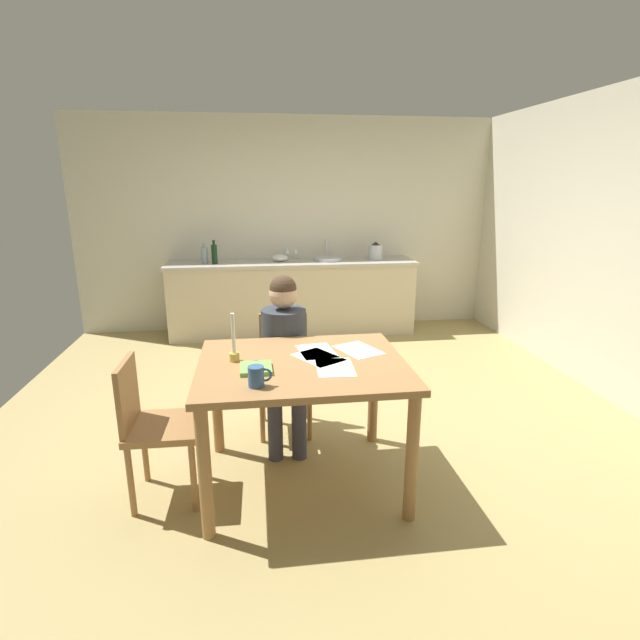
% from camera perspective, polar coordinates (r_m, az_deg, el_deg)
% --- Properties ---
extents(ground_plane, '(5.20, 5.20, 0.04)m').
position_cam_1_polar(ground_plane, '(4.09, -0.54, -10.88)').
color(ground_plane, tan).
extents(wall_back, '(5.20, 0.12, 2.60)m').
position_cam_1_polar(wall_back, '(6.27, -3.59, 11.00)').
color(wall_back, beige).
rests_on(wall_back, ground).
extents(wall_right, '(0.12, 5.20, 2.60)m').
position_cam_1_polar(wall_right, '(4.77, 32.46, 7.15)').
color(wall_right, beige).
rests_on(wall_right, ground).
extents(kitchen_counter, '(2.99, 0.64, 0.90)m').
position_cam_1_polar(kitchen_counter, '(6.04, -3.21, 2.67)').
color(kitchen_counter, beige).
rests_on(kitchen_counter, ground).
extents(dining_table, '(1.21, 0.99, 0.80)m').
position_cam_1_polar(dining_table, '(2.92, -2.07, -7.01)').
color(dining_table, '#9E7042').
rests_on(dining_table, ground).
extents(chair_at_table, '(0.41, 0.41, 0.87)m').
position_cam_1_polar(chair_at_table, '(3.67, -4.20, -5.49)').
color(chair_at_table, '#9E7042').
rests_on(chair_at_table, ground).
extents(person_seated, '(0.33, 0.60, 1.19)m').
position_cam_1_polar(person_seated, '(3.46, -4.17, -3.37)').
color(person_seated, '#333842').
rests_on(person_seated, ground).
extents(chair_side_empty, '(0.41, 0.41, 0.86)m').
position_cam_1_polar(chair_side_empty, '(3.02, -18.94, -11.32)').
color(chair_side_empty, '#9E7042').
rests_on(chair_side_empty, ground).
extents(coffee_mug, '(0.12, 0.08, 0.11)m').
position_cam_1_polar(coffee_mug, '(2.54, -7.41, -6.55)').
color(coffee_mug, '#33598C').
rests_on(coffee_mug, dining_table).
extents(candlestick, '(0.06, 0.06, 0.29)m').
position_cam_1_polar(candlestick, '(2.91, -10.03, -3.20)').
color(candlestick, gold).
rests_on(candlestick, dining_table).
extents(book_magazine, '(0.18, 0.19, 0.02)m').
position_cam_1_polar(book_magazine, '(2.77, -7.49, -5.62)').
color(book_magazine, '#74B04F').
rests_on(book_magazine, dining_table).
extents(paper_letter, '(0.23, 0.31, 0.00)m').
position_cam_1_polar(paper_letter, '(2.79, 1.77, -5.55)').
color(paper_letter, white).
rests_on(paper_letter, dining_table).
extents(paper_bill, '(0.31, 0.35, 0.00)m').
position_cam_1_polar(paper_bill, '(3.08, 4.52, -3.49)').
color(paper_bill, white).
rests_on(paper_bill, dining_table).
extents(paper_envelope, '(0.33, 0.36, 0.00)m').
position_cam_1_polar(paper_envelope, '(2.94, -0.19, -4.38)').
color(paper_envelope, white).
rests_on(paper_envelope, dining_table).
extents(paper_receipt, '(0.25, 0.32, 0.00)m').
position_cam_1_polar(paper_receipt, '(3.05, -0.38, -3.67)').
color(paper_receipt, white).
rests_on(paper_receipt, dining_table).
extents(sink_unit, '(0.36, 0.36, 0.24)m').
position_cam_1_polar(sink_unit, '(6.01, 0.96, 7.20)').
color(sink_unit, '#B2B7BC').
rests_on(sink_unit, kitchen_counter).
extents(bottle_oil, '(0.08, 0.08, 0.24)m').
position_cam_1_polar(bottle_oil, '(5.92, -13.34, 7.44)').
color(bottle_oil, '#8C999E').
rests_on(bottle_oil, kitchen_counter).
extents(bottle_vinegar, '(0.07, 0.07, 0.28)m').
position_cam_1_polar(bottle_vinegar, '(5.86, -12.25, 7.58)').
color(bottle_vinegar, black).
rests_on(bottle_vinegar, kitchen_counter).
extents(mixing_bowl, '(0.19, 0.19, 0.08)m').
position_cam_1_polar(mixing_bowl, '(5.94, -4.71, 7.25)').
color(mixing_bowl, white).
rests_on(mixing_bowl, kitchen_counter).
extents(stovetop_kettle, '(0.18, 0.18, 0.22)m').
position_cam_1_polar(stovetop_kettle, '(6.11, 6.50, 7.96)').
color(stovetop_kettle, '#B7BABF').
rests_on(stovetop_kettle, kitchen_counter).
extents(wine_glass_near_sink, '(0.07, 0.07, 0.15)m').
position_cam_1_polar(wine_glass_near_sink, '(6.09, -2.84, 8.12)').
color(wine_glass_near_sink, silver).
rests_on(wine_glass_near_sink, kitchen_counter).
extents(wine_glass_by_kettle, '(0.07, 0.07, 0.15)m').
position_cam_1_polar(wine_glass_by_kettle, '(6.08, -3.83, 8.09)').
color(wine_glass_by_kettle, silver).
rests_on(wine_glass_by_kettle, kitchen_counter).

